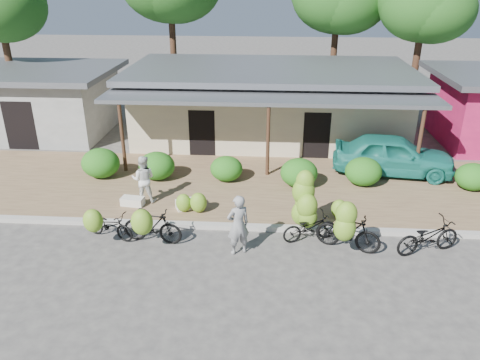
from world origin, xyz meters
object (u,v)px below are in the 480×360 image
Objects in this scene: bike_center at (307,211)px; tree_near_right at (420,3)px; sack_near at (189,204)px; sack_far at (133,201)px; bike_far_right at (428,237)px; bystander at (143,179)px; vendor at (238,225)px; teal_van at (393,155)px; bike_right at (347,229)px; bike_far_left at (106,224)px; bike_left at (150,225)px.

tree_near_right is at bearing -43.99° from bike_center.
sack_far is (-1.93, 0.07, -0.01)m from sack_near.
bike_far_right is 2.77× the size of sack_far.
vendor is at bearing 137.85° from bystander.
vendor is at bearing -119.97° from tree_near_right.
sack_near is 0.19× the size of teal_van.
bystander is (-11.45, -11.13, -4.97)m from tree_near_right.
bike_right reaches higher than bystander.
bike_far_left is 2.30× the size of sack_far.
teal_van is at bearing -47.00° from bike_left.
vendor reaches higher than bike_left.
bike_left is at bearing 81.59° from bike_center.
sack_far is (-6.79, 2.27, -0.49)m from bike_right.
bike_far_left is 2.03× the size of sack_near.
bike_far_left is 6.98m from bike_right.
bike_center is at bearing -19.46° from sack_near.
tree_near_right is at bearing -0.16° from bike_right.
bike_far_left reaches higher than sack_far.
bike_far_left is 1.38m from bike_left.
bike_far_right is 9.08m from bystander.
bike_left is 2.55m from sack_far.
bike_center reaches higher than bike_far_right.
tree_near_right is at bearing -31.68° from bike_far_right.
vendor is at bearing 114.28° from bike_right.
teal_van is (9.31, 3.39, 0.63)m from sack_far.
teal_van reaches higher than bike_far_right.
tree_near_right is 16.19m from sack_near.
bike_far_left is at bearing 126.36° from teal_van.
sack_far is at bearing 14.48° from bike_far_left.
sack_far is at bearing 57.48° from bike_center.
bike_far_right is at bearing 161.92° from bystander.
bike_right reaches higher than bike_far_right.
tree_near_right is 15.11m from bike_center.
teal_van is (2.52, 5.65, 0.14)m from bike_right.
bike_center is 2.40× the size of sack_near.
bystander reaches higher than bike_far_left.
teal_van is (0.23, 5.50, 0.38)m from bike_far_right.
bike_left is 0.89× the size of bike_far_right.
bike_right is (1.09, -0.86, -0.08)m from bike_center.
bike_left is at bearing 105.77° from bystander.
tree_near_right reaches higher than sack_near.
bystander is (-6.45, 2.59, 0.20)m from bike_right.
bike_center is 1.24× the size of bystander.
bike_center is (-6.09, -12.86, -5.08)m from tree_near_right.
vendor reaches higher than sack_far.
bike_right reaches higher than sack_near.
bike_right is at bearing -72.21° from bike_far_left.
bike_right reaches higher than bike_far_left.
bike_right is at bearing 157.81° from vendor.
vendor reaches higher than bike_right.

